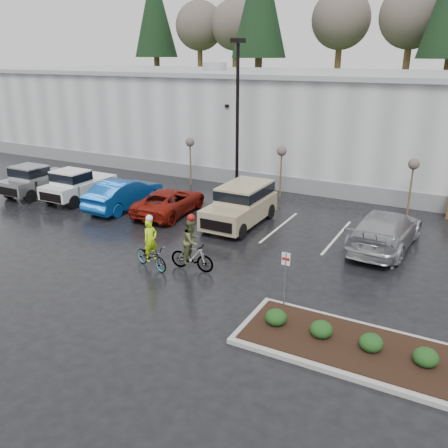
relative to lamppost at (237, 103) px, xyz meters
The scene contains 22 objects.
ground 13.87m from the lamppost, 71.57° to the right, with size 120.00×120.00×0.00m, color black.
warehouse 10.95m from the lamppost, 68.18° to the left, with size 60.50×15.50×7.20m.
wooded_ridge 33.35m from the lamppost, 83.09° to the left, with size 80.00×25.00×6.00m, color #29411B.
lamppost is the anchor object (origin of this frame).
sapling_west 5.07m from the lamppost, 165.96° to the left, with size 0.60×0.60×3.20m.
sapling_mid 4.00m from the lamppost, 21.80° to the left, with size 0.60×0.60×3.20m.
sapling_east 10.48m from the lamppost, ahead, with size 0.60×0.60×3.20m.
curb_island 17.93m from the lamppost, 49.76° to the right, with size 8.00×3.00×0.15m, color gray.
mulch_bed 17.90m from the lamppost, 49.76° to the right, with size 7.60×2.60×0.04m, color black.
shrub_a 16.15m from the lamppost, 58.39° to the right, with size 0.70×0.70×0.52m, color black.
shrub_b 16.94m from the lamppost, 53.84° to the right, with size 0.70×0.70×0.52m, color black.
shrub_c 17.83m from the lamppost, 49.76° to the right, with size 0.70×0.70×0.52m, color black.
shrub_d 18.79m from the lamppost, 46.12° to the right, with size 0.70×0.70×0.52m, color black.
fire_lane_sign 14.78m from the lamppost, 56.54° to the right, with size 0.30×0.05×2.20m.
pickup_silver 13.23m from the lamppost, 154.73° to the right, with size 2.10×5.20×1.96m, color #999CA0, non-canonical shape.
pickup_white 10.53m from the lamppost, 148.22° to the right, with size 2.10×5.20×1.96m, color silver, non-canonical shape.
car_blue 8.46m from the lamppost, 131.41° to the right, with size 1.82×5.22×1.72m, color #0E479C.
car_red 7.15m from the lamppost, 109.16° to the right, with size 2.37×5.13×1.43m, color maroon.
suv_tan 7.07m from the lamppost, 61.50° to the right, with size 2.20×5.10×2.06m, color tan, non-canonical shape.
car_far_silver 11.67m from the lamppost, 23.68° to the right, with size 2.40×5.91×1.72m, color #A4A5AC.
cyclist_hivis 12.28m from the lamppost, 81.48° to the right, with size 2.02×1.18×2.31m.
cyclist_olive 12.00m from the lamppost, 72.73° to the right, with size 1.89×0.92×2.42m.
Camera 1 is at (8.83, -13.51, 8.38)m, focal length 38.00 mm.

